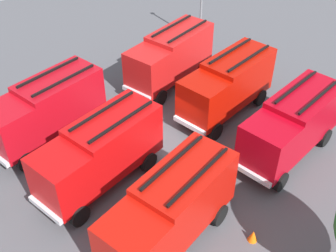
{
  "coord_description": "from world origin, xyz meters",
  "views": [
    {
      "loc": [
        12.14,
        14.12,
        16.17
      ],
      "look_at": [
        0.0,
        0.0,
        1.4
      ],
      "focal_mm": 44.14,
      "sensor_mm": 36.0,
      "label": 1
    }
  ],
  "objects_px": {
    "fire_truck_0": "(170,56)",
    "traffic_cone_0": "(253,236)",
    "fire_truck_1": "(46,108)",
    "fire_truck_2": "(227,84)",
    "traffic_cone_2": "(133,75)",
    "fire_truck_4": "(292,125)",
    "firefighter_1": "(77,80)",
    "fire_truck_3": "(100,151)",
    "traffic_cone_1": "(226,182)",
    "fire_truck_5": "(171,209)"
  },
  "relations": [
    {
      "from": "fire_truck_2",
      "to": "traffic_cone_1",
      "type": "height_order",
      "value": "fire_truck_2"
    },
    {
      "from": "fire_truck_4",
      "to": "traffic_cone_1",
      "type": "xyz_separation_m",
      "value": [
        4.49,
        -0.53,
        -1.87
      ]
    },
    {
      "from": "fire_truck_2",
      "to": "firefighter_1",
      "type": "height_order",
      "value": "fire_truck_2"
    },
    {
      "from": "fire_truck_5",
      "to": "fire_truck_4",
      "type": "bearing_deg",
      "value": 170.09
    },
    {
      "from": "fire_truck_0",
      "to": "fire_truck_4",
      "type": "distance_m",
      "value": 10.23
    },
    {
      "from": "fire_truck_1",
      "to": "traffic_cone_2",
      "type": "bearing_deg",
      "value": -174.45
    },
    {
      "from": "fire_truck_0",
      "to": "fire_truck_3",
      "type": "distance_m",
      "value": 10.62
    },
    {
      "from": "fire_truck_1",
      "to": "fire_truck_5",
      "type": "height_order",
      "value": "same"
    },
    {
      "from": "traffic_cone_0",
      "to": "traffic_cone_2",
      "type": "distance_m",
      "value": 15.56
    },
    {
      "from": "fire_truck_3",
      "to": "fire_truck_5",
      "type": "xyz_separation_m",
      "value": [
        -0.25,
        5.18,
        0.0
      ]
    },
    {
      "from": "fire_truck_4",
      "to": "fire_truck_5",
      "type": "relative_size",
      "value": 0.98
    },
    {
      "from": "fire_truck_5",
      "to": "traffic_cone_0",
      "type": "height_order",
      "value": "fire_truck_5"
    },
    {
      "from": "fire_truck_4",
      "to": "fire_truck_5",
      "type": "bearing_deg",
      "value": -4.78
    },
    {
      "from": "fire_truck_0",
      "to": "fire_truck_4",
      "type": "height_order",
      "value": "same"
    },
    {
      "from": "fire_truck_0",
      "to": "traffic_cone_0",
      "type": "bearing_deg",
      "value": 53.52
    },
    {
      "from": "fire_truck_1",
      "to": "traffic_cone_0",
      "type": "height_order",
      "value": "fire_truck_1"
    },
    {
      "from": "fire_truck_4",
      "to": "traffic_cone_1",
      "type": "bearing_deg",
      "value": -12.56
    },
    {
      "from": "fire_truck_2",
      "to": "traffic_cone_0",
      "type": "height_order",
      "value": "fire_truck_2"
    },
    {
      "from": "fire_truck_0",
      "to": "traffic_cone_0",
      "type": "height_order",
      "value": "fire_truck_0"
    },
    {
      "from": "fire_truck_0",
      "to": "firefighter_1",
      "type": "bearing_deg",
      "value": -39.5
    },
    {
      "from": "fire_truck_1",
      "to": "traffic_cone_2",
      "type": "xyz_separation_m",
      "value": [
        -7.7,
        -2.05,
        -1.82
      ]
    },
    {
      "from": "fire_truck_1",
      "to": "firefighter_1",
      "type": "relative_size",
      "value": 4.21
    },
    {
      "from": "fire_truck_5",
      "to": "traffic_cone_1",
      "type": "bearing_deg",
      "value": 177.82
    },
    {
      "from": "fire_truck_4",
      "to": "traffic_cone_1",
      "type": "distance_m",
      "value": 4.89
    },
    {
      "from": "fire_truck_2",
      "to": "traffic_cone_0",
      "type": "relative_size",
      "value": 11.56
    },
    {
      "from": "fire_truck_2",
      "to": "traffic_cone_2",
      "type": "distance_m",
      "value": 7.67
    },
    {
      "from": "fire_truck_1",
      "to": "traffic_cone_0",
      "type": "distance_m",
      "value": 13.46
    },
    {
      "from": "fire_truck_0",
      "to": "traffic_cone_1",
      "type": "distance_m",
      "value": 10.86
    },
    {
      "from": "fire_truck_1",
      "to": "traffic_cone_2",
      "type": "height_order",
      "value": "fire_truck_1"
    },
    {
      "from": "fire_truck_2",
      "to": "fire_truck_1",
      "type": "bearing_deg",
      "value": -34.15
    },
    {
      "from": "fire_truck_3",
      "to": "traffic_cone_1",
      "type": "relative_size",
      "value": 13.2
    },
    {
      "from": "fire_truck_4",
      "to": "traffic_cone_0",
      "type": "distance_m",
      "value": 6.9
    },
    {
      "from": "fire_truck_2",
      "to": "fire_truck_4",
      "type": "height_order",
      "value": "same"
    },
    {
      "from": "fire_truck_0",
      "to": "fire_truck_4",
      "type": "relative_size",
      "value": 1.02
    },
    {
      "from": "fire_truck_3",
      "to": "fire_truck_4",
      "type": "relative_size",
      "value": 1.01
    },
    {
      "from": "fire_truck_1",
      "to": "fire_truck_0",
      "type": "bearing_deg",
      "value": 170.66
    },
    {
      "from": "fire_truck_5",
      "to": "firefighter_1",
      "type": "distance_m",
      "value": 13.95
    },
    {
      "from": "fire_truck_5",
      "to": "traffic_cone_2",
      "type": "xyz_separation_m",
      "value": [
        -7.19,
        -12.43,
        -1.82
      ]
    },
    {
      "from": "traffic_cone_1",
      "to": "fire_truck_3",
      "type": "bearing_deg",
      "value": -43.44
    },
    {
      "from": "firefighter_1",
      "to": "traffic_cone_2",
      "type": "bearing_deg",
      "value": -125.2
    },
    {
      "from": "fire_truck_1",
      "to": "traffic_cone_1",
      "type": "xyz_separation_m",
      "value": [
        -5.0,
        9.69,
        -1.87
      ]
    },
    {
      "from": "firefighter_1",
      "to": "fire_truck_3",
      "type": "bearing_deg",
      "value": 137.68
    },
    {
      "from": "fire_truck_5",
      "to": "fire_truck_2",
      "type": "bearing_deg",
      "value": -161.34
    },
    {
      "from": "traffic_cone_0",
      "to": "traffic_cone_2",
      "type": "xyz_separation_m",
      "value": [
        -4.31,
        -14.95,
        0.02
      ]
    },
    {
      "from": "fire_truck_0",
      "to": "firefighter_1",
      "type": "height_order",
      "value": "fire_truck_0"
    },
    {
      "from": "fire_truck_1",
      "to": "fire_truck_3",
      "type": "height_order",
      "value": "same"
    },
    {
      "from": "fire_truck_5",
      "to": "traffic_cone_2",
      "type": "bearing_deg",
      "value": -130.96
    },
    {
      "from": "traffic_cone_1",
      "to": "firefighter_1",
      "type": "bearing_deg",
      "value": -84.25
    },
    {
      "from": "traffic_cone_1",
      "to": "traffic_cone_0",
      "type": "bearing_deg",
      "value": 63.29
    },
    {
      "from": "fire_truck_3",
      "to": "traffic_cone_2",
      "type": "bearing_deg",
      "value": -145.03
    }
  ]
}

